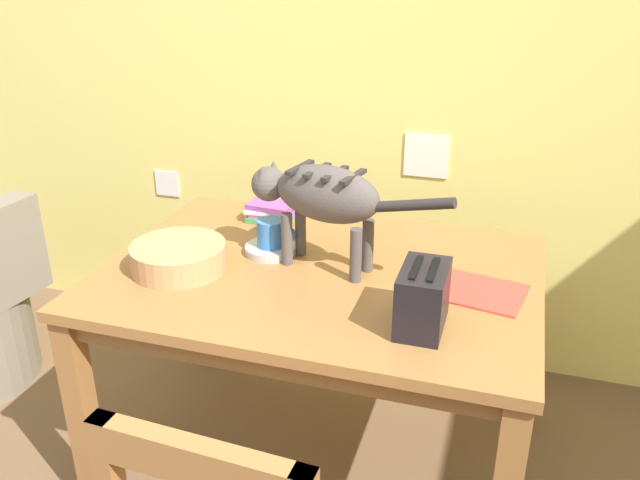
{
  "coord_description": "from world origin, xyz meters",
  "views": [
    {
      "loc": [
        0.5,
        -0.46,
        1.67
      ],
      "look_at": [
        -0.05,
        1.31,
        0.84
      ],
      "focal_mm": 37.0,
      "sensor_mm": 36.0,
      "label": 1
    }
  ],
  "objects_px": {
    "magazine": "(476,291)",
    "wicker_basket": "(179,256)",
    "toaster": "(423,298)",
    "book_stack": "(271,212)",
    "saucer_bowl": "(271,249)",
    "dining_table": "(320,293)",
    "cat": "(321,196)",
    "coffee_mug": "(271,233)"
  },
  "relations": [
    {
      "from": "book_stack",
      "to": "wicker_basket",
      "type": "xyz_separation_m",
      "value": [
        -0.13,
        -0.47,
        0.01
      ]
    },
    {
      "from": "cat",
      "to": "toaster",
      "type": "distance_m",
      "value": 0.48
    },
    {
      "from": "dining_table",
      "to": "magazine",
      "type": "xyz_separation_m",
      "value": [
        0.48,
        -0.01,
        0.09
      ]
    },
    {
      "from": "book_stack",
      "to": "wicker_basket",
      "type": "bearing_deg",
      "value": -105.35
    },
    {
      "from": "wicker_basket",
      "to": "dining_table",
      "type": "bearing_deg",
      "value": 17.23
    },
    {
      "from": "saucer_bowl",
      "to": "book_stack",
      "type": "xyz_separation_m",
      "value": [
        -0.1,
        0.27,
        0.02
      ]
    },
    {
      "from": "toaster",
      "to": "magazine",
      "type": "bearing_deg",
      "value": 62.75
    },
    {
      "from": "dining_table",
      "to": "coffee_mug",
      "type": "distance_m",
      "value": 0.25
    },
    {
      "from": "coffee_mug",
      "to": "book_stack",
      "type": "height_order",
      "value": "coffee_mug"
    },
    {
      "from": "toaster",
      "to": "saucer_bowl",
      "type": "bearing_deg",
      "value": 150.27
    },
    {
      "from": "cat",
      "to": "saucer_bowl",
      "type": "bearing_deg",
      "value": 90.0
    },
    {
      "from": "saucer_bowl",
      "to": "book_stack",
      "type": "bearing_deg",
      "value": 110.98
    },
    {
      "from": "saucer_bowl",
      "to": "magazine",
      "type": "bearing_deg",
      "value": -6.14
    },
    {
      "from": "coffee_mug",
      "to": "magazine",
      "type": "bearing_deg",
      "value": -6.17
    },
    {
      "from": "magazine",
      "to": "book_stack",
      "type": "height_order",
      "value": "book_stack"
    },
    {
      "from": "saucer_bowl",
      "to": "wicker_basket",
      "type": "relative_size",
      "value": 0.57
    },
    {
      "from": "wicker_basket",
      "to": "magazine",
      "type": "bearing_deg",
      "value": 7.88
    },
    {
      "from": "coffee_mug",
      "to": "cat",
      "type": "bearing_deg",
      "value": -12.59
    },
    {
      "from": "dining_table",
      "to": "wicker_basket",
      "type": "bearing_deg",
      "value": -162.77
    },
    {
      "from": "saucer_bowl",
      "to": "cat",
      "type": "bearing_deg",
      "value": -12.36
    },
    {
      "from": "cat",
      "to": "book_stack",
      "type": "distance_m",
      "value": 0.47
    },
    {
      "from": "saucer_bowl",
      "to": "book_stack",
      "type": "relative_size",
      "value": 0.9
    },
    {
      "from": "book_stack",
      "to": "toaster",
      "type": "height_order",
      "value": "toaster"
    },
    {
      "from": "book_stack",
      "to": "magazine",
      "type": "bearing_deg",
      "value": -23.65
    },
    {
      "from": "magazine",
      "to": "toaster",
      "type": "relative_size",
      "value": 1.35
    },
    {
      "from": "dining_table",
      "to": "book_stack",
      "type": "distance_m",
      "value": 0.46
    },
    {
      "from": "cat",
      "to": "toaster",
      "type": "xyz_separation_m",
      "value": [
        0.36,
        -0.27,
        -0.15
      ]
    },
    {
      "from": "coffee_mug",
      "to": "magazine",
      "type": "distance_m",
      "value": 0.68
    },
    {
      "from": "wicker_basket",
      "to": "toaster",
      "type": "xyz_separation_m",
      "value": [
        0.78,
        -0.12,
        0.04
      ]
    },
    {
      "from": "wicker_basket",
      "to": "coffee_mug",
      "type": "bearing_deg",
      "value": 40.2
    },
    {
      "from": "book_stack",
      "to": "toaster",
      "type": "relative_size",
      "value": 0.95
    },
    {
      "from": "dining_table",
      "to": "saucer_bowl",
      "type": "bearing_deg",
      "value": 160.69
    },
    {
      "from": "book_stack",
      "to": "saucer_bowl",
      "type": "bearing_deg",
      "value": -69.02
    },
    {
      "from": "magazine",
      "to": "wicker_basket",
      "type": "height_order",
      "value": "wicker_basket"
    },
    {
      "from": "cat",
      "to": "saucer_bowl",
      "type": "height_order",
      "value": "cat"
    },
    {
      "from": "toaster",
      "to": "cat",
      "type": "bearing_deg",
      "value": 143.05
    },
    {
      "from": "dining_table",
      "to": "magazine",
      "type": "bearing_deg",
      "value": -0.66
    },
    {
      "from": "dining_table",
      "to": "cat",
      "type": "height_order",
      "value": "cat"
    },
    {
      "from": "dining_table",
      "to": "toaster",
      "type": "distance_m",
      "value": 0.47
    },
    {
      "from": "coffee_mug",
      "to": "book_stack",
      "type": "distance_m",
      "value": 0.29
    },
    {
      "from": "dining_table",
      "to": "toaster",
      "type": "relative_size",
      "value": 6.75
    },
    {
      "from": "magazine",
      "to": "toaster",
      "type": "xyz_separation_m",
      "value": [
        -0.12,
        -0.24,
        0.08
      ]
    }
  ]
}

